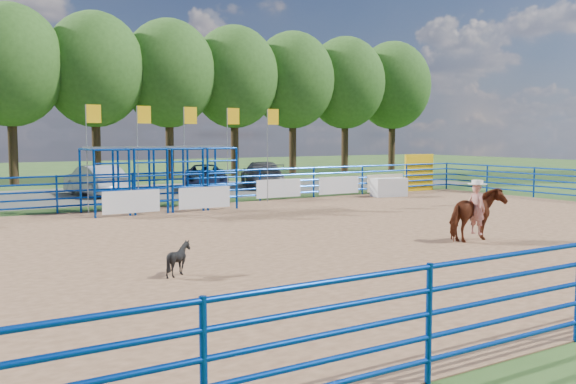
% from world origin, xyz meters
% --- Properties ---
extents(ground, '(120.00, 120.00, 0.00)m').
position_xyz_m(ground, '(0.00, 0.00, 0.00)').
color(ground, '#395A24').
rests_on(ground, ground).
extents(arena_dirt, '(30.00, 20.00, 0.02)m').
position_xyz_m(arena_dirt, '(0.00, 0.00, 0.01)').
color(arena_dirt, '#936A49').
rests_on(arena_dirt, ground).
extents(gravel_strip, '(40.00, 10.00, 0.01)m').
position_xyz_m(gravel_strip, '(0.00, 17.00, 0.01)').
color(gravel_strip, slate).
rests_on(gravel_strip, ground).
extents(announcer_table, '(1.81, 1.08, 0.91)m').
position_xyz_m(announcer_table, '(9.41, 8.43, 0.47)').
color(announcer_table, silver).
rests_on(announcer_table, arena_dirt).
extents(horse_and_rider, '(1.85, 0.94, 2.48)m').
position_xyz_m(horse_and_rider, '(2.65, -3.09, 0.90)').
color(horse_and_rider, '#622913').
rests_on(horse_and_rider, arena_dirt).
extents(calf, '(0.75, 0.69, 0.73)m').
position_xyz_m(calf, '(-6.27, -2.77, 0.39)').
color(calf, black).
rests_on(calf, arena_dirt).
extents(car_b, '(2.19, 4.81, 1.53)m').
position_xyz_m(car_b, '(-2.70, 16.65, 0.77)').
color(car_b, '#9B9FA4').
rests_on(car_b, gravel_strip).
extents(car_c, '(4.21, 5.62, 1.42)m').
position_xyz_m(car_c, '(3.16, 16.29, 0.72)').
color(car_c, black).
rests_on(car_c, gravel_strip).
extents(car_d, '(3.96, 5.60, 1.51)m').
position_xyz_m(car_d, '(6.89, 16.60, 0.76)').
color(car_d, '#545456').
rests_on(car_d, gravel_strip).
extents(perimeter_fence, '(30.10, 20.10, 1.50)m').
position_xyz_m(perimeter_fence, '(0.00, 0.00, 0.75)').
color(perimeter_fence, navy).
rests_on(perimeter_fence, ground).
extents(chute_assembly, '(19.32, 2.41, 4.20)m').
position_xyz_m(chute_assembly, '(-1.90, 8.84, 1.26)').
color(chute_assembly, navy).
rests_on(chute_assembly, ground).
extents(treeline, '(56.40, 6.40, 11.24)m').
position_xyz_m(treeline, '(0.00, 26.00, 7.53)').
color(treeline, '#3F2B19').
rests_on(treeline, ground).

